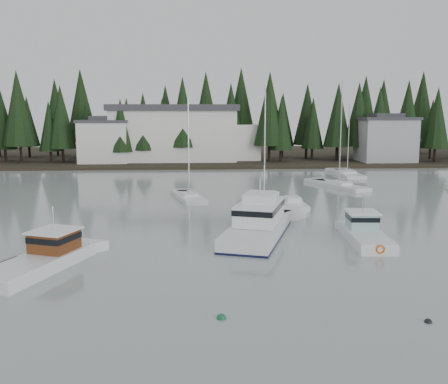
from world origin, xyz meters
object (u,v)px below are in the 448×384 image
(lobster_boat_brown, at_px, (41,261))
(sailboat_4, at_px, (339,187))
(lobster_boat_teal, at_px, (365,235))
(sailboat_0, at_px, (347,175))
(sailboat_6, at_px, (189,199))
(harbor_inn, at_px, (184,134))
(house_west, at_px, (104,140))
(cabin_cruiser_center, at_px, (259,226))
(runabout_1, at_px, (293,205))
(house_east_a, at_px, (386,139))
(sailboat_8, at_px, (264,204))

(lobster_boat_brown, distance_m, sailboat_4, 44.29)
(lobster_boat_teal, xyz_separation_m, sailboat_0, (11.16, 40.57, -0.45))
(sailboat_4, relative_size, sailboat_6, 1.21)
(harbor_inn, relative_size, sailboat_4, 2.01)
(sailboat_4, bearing_deg, sailboat_6, 91.53)
(house_west, height_order, cabin_cruiser_center, house_west)
(lobster_boat_teal, bearing_deg, house_west, 31.78)
(sailboat_6, relative_size, runabout_1, 1.92)
(harbor_inn, distance_m, lobster_boat_teal, 64.41)
(house_west, xyz_separation_m, lobster_boat_brown, (7.06, -64.41, -4.16))
(cabin_cruiser_center, relative_size, runabout_1, 2.05)
(lobster_boat_teal, distance_m, sailboat_4, 28.71)
(house_west, xyz_separation_m, house_east_a, (54.00, -1.00, 0.25))
(harbor_inn, bearing_deg, house_west, -167.48)
(cabin_cruiser_center, relative_size, sailboat_0, 1.10)
(cabin_cruiser_center, bearing_deg, lobster_boat_teal, -88.85)
(runabout_1, bearing_deg, sailboat_0, -29.82)
(sailboat_6, bearing_deg, lobster_boat_teal, -158.28)
(cabin_cruiser_center, height_order, runabout_1, cabin_cruiser_center)
(house_west, height_order, sailboat_8, sailboat_8)
(runabout_1, bearing_deg, sailboat_4, -35.31)
(lobster_boat_brown, bearing_deg, lobster_boat_teal, -55.78)
(cabin_cruiser_center, height_order, lobster_boat_teal, cabin_cruiser_center)
(cabin_cruiser_center, xyz_separation_m, sailboat_4, (14.11, 25.56, -0.71))
(sailboat_6, bearing_deg, house_west, 9.49)
(sailboat_4, bearing_deg, lobster_boat_brown, 117.98)
(sailboat_0, bearing_deg, sailboat_6, 130.48)
(sailboat_4, xyz_separation_m, sailboat_6, (-19.90, -8.22, -0.01))
(cabin_cruiser_center, bearing_deg, lobster_boat_brown, 135.92)
(cabin_cruiser_center, bearing_deg, sailboat_8, 8.61)
(house_west, bearing_deg, runabout_1, -58.28)
(sailboat_6, bearing_deg, house_east_a, -57.63)
(sailboat_0, relative_size, sailboat_8, 0.87)
(lobster_boat_teal, bearing_deg, runabout_1, 15.10)
(house_west, height_order, runabout_1, house_west)
(lobster_boat_teal, relative_size, sailboat_6, 0.64)
(sailboat_6, distance_m, runabout_1, 12.13)
(house_west, bearing_deg, sailboat_8, -60.36)
(house_west, relative_size, sailboat_0, 0.81)
(lobster_boat_teal, bearing_deg, harbor_inn, 18.34)
(cabin_cruiser_center, height_order, sailboat_8, sailboat_8)
(sailboat_6, distance_m, sailboat_8, 8.94)
(house_east_a, xyz_separation_m, cabin_cruiser_center, (-31.94, -55.60, -4.11))
(sailboat_8, bearing_deg, sailboat_0, -22.45)
(harbor_inn, bearing_deg, lobster_boat_brown, -96.72)
(sailboat_0, relative_size, sailboat_6, 0.97)
(house_west, bearing_deg, sailboat_6, -67.48)
(lobster_boat_brown, distance_m, cabin_cruiser_center, 16.92)
(harbor_inn, relative_size, cabin_cruiser_center, 2.29)
(harbor_inn, bearing_deg, sailboat_4, -58.42)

